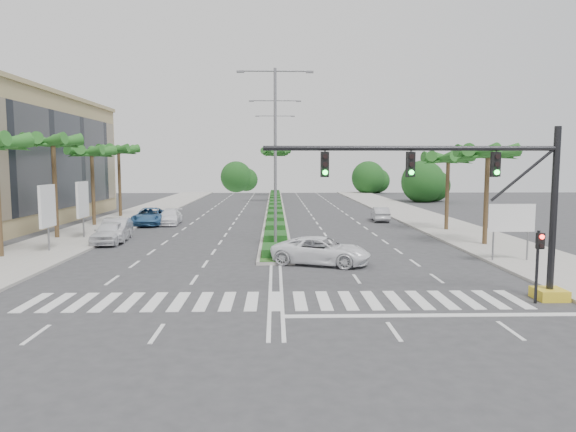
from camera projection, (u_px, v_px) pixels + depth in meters
name	position (u px, v px, depth m)	size (l,w,h in m)	color
ground	(276.00, 301.00, 21.27)	(160.00, 160.00, 0.00)	#333335
footpath_right	(463.00, 233.00, 41.54)	(6.00, 120.00, 0.15)	gray
footpath_left	(84.00, 234.00, 40.77)	(6.00, 120.00, 0.15)	gray
median	(275.00, 207.00, 66.01)	(2.20, 75.00, 0.20)	gray
median_grass	(275.00, 206.00, 66.00)	(1.80, 75.00, 0.04)	#2A531C
signal_gantry	(500.00, 218.00, 21.15)	(12.60, 1.20, 7.20)	gold
pedestrian_signal	(539.00, 254.00, 20.66)	(0.28, 0.36, 3.00)	black
direction_sign	(511.00, 220.00, 29.31)	(2.70, 0.11, 3.40)	slate
billboard_near	(47.00, 207.00, 32.54)	(0.18, 2.10, 4.35)	slate
billboard_far	(82.00, 200.00, 38.51)	(0.18, 2.10, 4.35)	slate
palm_left_mid	(53.00, 145.00, 38.04)	(4.57, 4.68, 7.95)	brown
palm_left_far	(92.00, 155.00, 46.05)	(4.57, 4.68, 7.35)	brown
palm_left_end	(119.00, 152.00, 53.97)	(4.57, 4.68, 7.75)	brown
palm_right_near	(488.00, 156.00, 34.93)	(4.57, 4.68, 7.05)	brown
palm_right_far	(448.00, 161.00, 42.92)	(4.57, 4.68, 6.75)	brown
palm_median_a	(275.00, 154.00, 75.24)	(4.57, 4.68, 8.05)	brown
palm_median_b	(275.00, 155.00, 90.16)	(4.57, 4.68, 8.05)	brown
streetlight_near	(275.00, 147.00, 34.50)	(5.10, 0.25, 12.00)	slate
streetlight_mid	(275.00, 152.00, 50.42)	(5.10, 0.25, 12.00)	slate
streetlight_far	(275.00, 155.00, 66.33)	(5.10, 0.25, 12.00)	slate
car_parked_a	(110.00, 232.00, 36.60)	(1.89, 4.70, 1.60)	silver
car_parked_b	(116.00, 230.00, 37.81)	(1.75, 5.02, 1.65)	silver
car_parked_c	(150.00, 216.00, 47.72)	(2.63, 5.70, 1.58)	#2F5F92
car_parked_d	(170.00, 217.00, 48.08)	(1.92, 4.73, 1.37)	white
car_crossing	(321.00, 251.00, 29.03)	(2.56, 5.55, 1.54)	white
car_right	(380.00, 214.00, 50.96)	(1.48, 4.23, 1.40)	silver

